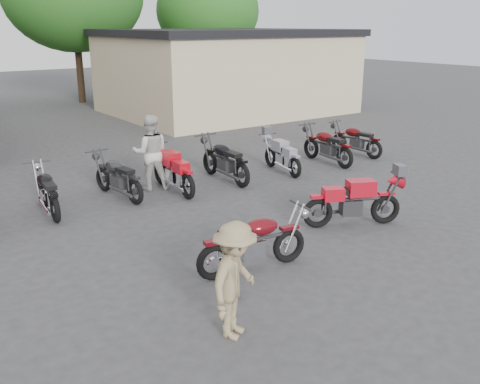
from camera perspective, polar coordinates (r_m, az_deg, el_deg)
ground at (r=9.38m, az=6.90°, el=-7.84°), size 90.00×90.00×0.00m
stucco_building at (r=25.67m, az=-1.56°, el=12.46°), size 10.00×8.00×3.50m
tree_2 at (r=29.86m, az=-17.18°, el=17.53°), size 7.04×7.04×8.80m
tree_3 at (r=33.35m, az=-3.42°, el=17.12°), size 6.08×6.08×7.60m
vintage_motorcycle at (r=8.95m, az=1.60°, el=-4.99°), size 2.05×0.91×1.15m
sportbike at (r=11.16m, az=12.12°, el=-0.71°), size 2.10×1.47×1.17m
helmet at (r=8.26m, az=-0.83°, el=-10.59°), size 0.31×0.31×0.21m
person_light at (r=13.49m, az=-9.52°, el=4.18°), size 1.13×1.03×1.89m
person_tan at (r=7.05m, az=-0.54°, el=-9.42°), size 1.20×1.05×1.61m
row_bike_2 at (r=12.42m, az=-19.92°, el=0.31°), size 0.79×1.94×1.10m
row_bike_3 at (r=13.07m, az=-12.98°, el=1.82°), size 0.91×2.02×1.13m
row_bike_4 at (r=13.32m, az=-7.22°, el=2.55°), size 0.76×2.07×1.19m
row_bike_5 at (r=14.15m, az=-1.69°, el=3.64°), size 0.73×2.12×1.22m
row_bike_6 at (r=15.04m, az=4.48°, el=4.12°), size 0.88×1.90×1.06m
row_bike_7 at (r=16.16m, az=9.25°, el=5.10°), size 0.74×2.06×1.18m
row_bike_8 at (r=17.36m, az=12.23°, el=5.63°), size 0.80×1.93×1.09m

